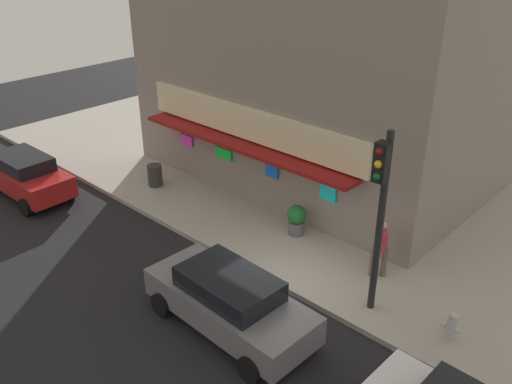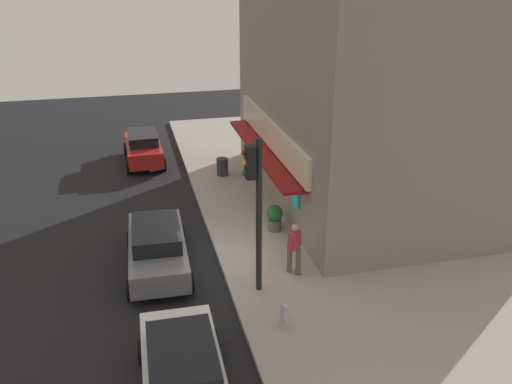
% 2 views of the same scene
% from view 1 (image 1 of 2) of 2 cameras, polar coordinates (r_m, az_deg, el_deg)
% --- Properties ---
extents(ground_plane, '(52.73, 52.73, 0.00)m').
position_cam_1_polar(ground_plane, '(15.29, 2.62, -10.18)').
color(ground_plane, black).
extents(sidewalk, '(35.15, 11.91, 0.16)m').
position_cam_1_polar(sidewalk, '(19.49, 14.08, -1.97)').
color(sidewalk, '#A39E93').
rests_on(sidewalk, ground_plane).
extents(corner_building, '(12.43, 9.36, 8.45)m').
position_cam_1_polar(corner_building, '(21.02, 7.51, 13.31)').
color(corner_building, gray).
rests_on(corner_building, sidewalk).
extents(traffic_light, '(0.32, 0.58, 4.83)m').
position_cam_1_polar(traffic_light, '(13.00, 12.84, -1.02)').
color(traffic_light, black).
rests_on(traffic_light, sidewalk).
extents(fire_hydrant, '(0.47, 0.23, 0.80)m').
position_cam_1_polar(fire_hydrant, '(14.03, 19.69, -13.10)').
color(fire_hydrant, '#B2B2B7').
rests_on(fire_hydrant, sidewalk).
extents(trash_can, '(0.54, 0.54, 0.81)m').
position_cam_1_polar(trash_can, '(20.73, -10.49, 1.72)').
color(trash_can, '#2D2D2D').
rests_on(trash_can, sidewalk).
extents(pedestrian, '(0.49, 0.51, 1.75)m').
position_cam_1_polar(pedestrian, '(15.39, 12.83, -5.52)').
color(pedestrian, brown).
rests_on(pedestrian, sidewalk).
extents(potted_plant_by_doorway, '(0.61, 0.61, 1.00)m').
position_cam_1_polar(potted_plant_by_doorway, '(17.24, 4.25, -2.81)').
color(potted_plant_by_doorway, '#59595B').
rests_on(potted_plant_by_doorway, sidewalk).
extents(parked_car_grey, '(4.63, 2.14, 1.57)m').
position_cam_1_polar(parked_car_grey, '(13.60, -2.78, -11.23)').
color(parked_car_grey, slate).
rests_on(parked_car_grey, ground_plane).
extents(parked_car_red, '(4.19, 1.96, 1.56)m').
position_cam_1_polar(parked_car_red, '(21.58, -22.92, 1.70)').
color(parked_car_red, '#AD1E1E').
rests_on(parked_car_red, ground_plane).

